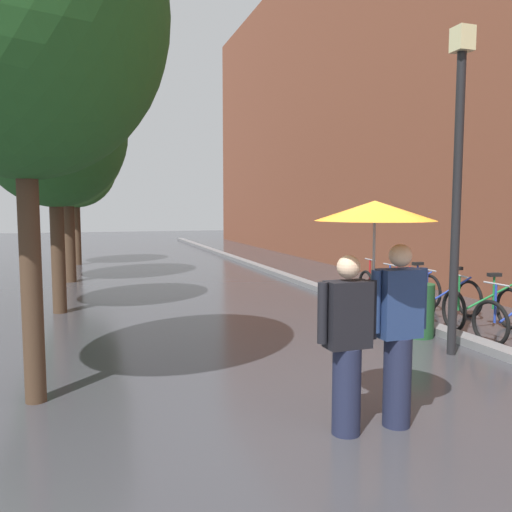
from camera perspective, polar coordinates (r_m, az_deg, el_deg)
The scene contains 14 objects.
ground_plane at distance 5.04m, azimuth 10.15°, elevation -18.80°, with size 80.00×80.00×0.00m, color #38383D.
building_facade at distance 18.99m, azimuth 23.59°, elevation 16.73°, with size 8.00×36.00×11.84m, color brown.
kerb_strip at distance 15.17m, azimuth 3.05°, elevation -2.14°, with size 0.30×36.00×0.12m, color slate.
street_tree_0 at distance 6.13m, azimuth -24.47°, elevation 23.34°, with size 2.95×2.95×5.68m.
street_tree_1 at distance 10.76m, azimuth -21.31°, elevation 12.41°, with size 2.73×2.73×4.85m.
street_tree_2 at distance 15.12m, azimuth -20.14°, elevation 12.37°, with size 3.16×3.16×5.92m.
street_tree_3 at distance 19.49m, azimuth -19.24°, elevation 9.44°, with size 2.85×2.85×5.04m.
parked_bicycle_1 at distance 9.48m, azimuth 23.55°, elevation -5.24°, with size 1.17×0.84×0.96m.
parked_bicycle_2 at distance 10.15m, azimuth 20.15°, elevation -4.44°, with size 1.09×0.71×0.96m.
parked_bicycle_3 at distance 10.77m, azimuth 16.37°, elevation -3.78°, with size 1.08×0.70×0.96m.
parked_bicycle_4 at distance 11.62m, azimuth 14.25°, elevation -3.06°, with size 1.13×0.78×0.96m.
couple_under_umbrella at distance 4.82m, azimuth 12.86°, elevation -2.77°, with size 1.13×1.08×2.11m.
street_lamp_post at distance 7.63m, azimuth 21.27°, elevation 8.98°, with size 0.24×0.24×4.43m.
litter_bin at distance 8.64m, azimuth 17.54°, elevation -5.72°, with size 0.44×0.44×0.85m, color #1E4C28.
Camera 1 is at (-2.19, -4.04, 2.06)m, focal length 36.45 mm.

